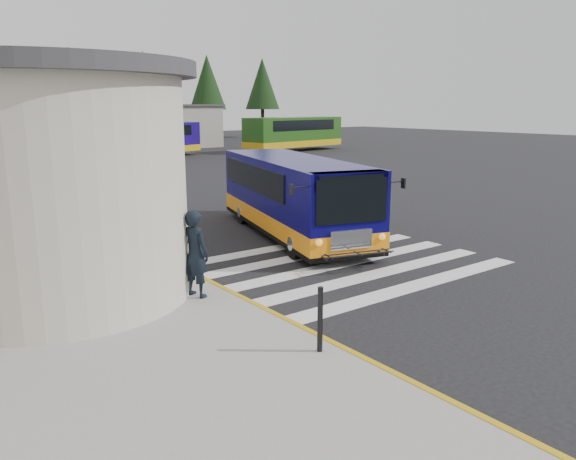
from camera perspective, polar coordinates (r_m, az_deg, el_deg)
ground at (r=15.70m, az=4.32°, el=-2.63°), size 140.00×140.00×0.00m
curb_strip at (r=16.97m, az=-15.23°, el=-1.61°), size 0.12×34.00×0.16m
crosswalk at (r=14.81m, az=4.91°, el=-3.56°), size 8.00×5.35×0.01m
depot_building at (r=55.76m, az=-20.53°, el=9.73°), size 26.40×8.40×4.20m
tree_line at (r=63.55m, az=-22.76°, el=14.03°), size 58.40×4.40×10.00m
transit_bus at (r=17.90m, az=0.56°, el=3.16°), size 4.86×9.01×2.47m
pedestrian_a at (r=11.87m, az=-9.41°, el=-2.37°), size 0.64×0.79×1.86m
pedestrian_b at (r=11.51m, az=-19.87°, el=-4.24°), size 0.67×0.82×1.56m
bollard at (r=9.25m, az=3.28°, el=-9.06°), size 0.09×0.09×1.11m
far_bus_a at (r=46.55m, az=-14.02°, el=9.02°), size 9.45×5.11×2.35m
far_bus_b at (r=52.15m, az=0.59°, el=9.92°), size 10.44×4.22×2.62m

